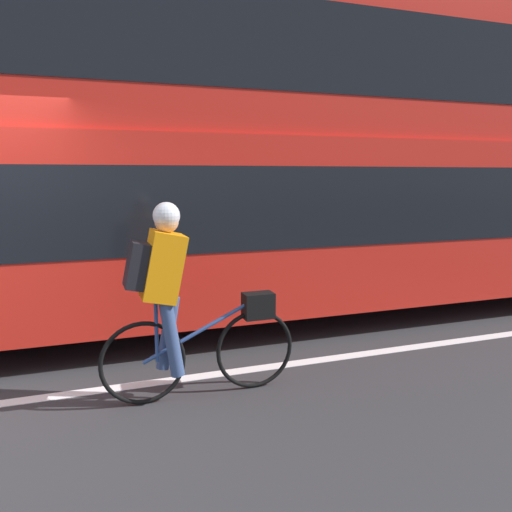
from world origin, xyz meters
TOP-DOWN VIEW (x-y plane):
  - sidewalk_curb at (0.00, 5.03)m, footprint 60.00×2.23m
  - bus at (4.53, 2.03)m, footprint 11.10×2.56m
  - cyclist_on_bike at (1.99, -0.09)m, footprint 1.64×0.32m
  - street_sign_post at (2.04, 4.91)m, footprint 0.36×0.09m

SIDE VIEW (x-z plane):
  - sidewalk_curb at x=0.00m, z-range 0.00..0.11m
  - cyclist_on_bike at x=1.99m, z-range 0.06..1.69m
  - street_sign_post at x=2.04m, z-range 0.26..3.04m
  - bus at x=4.53m, z-range 0.21..4.05m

